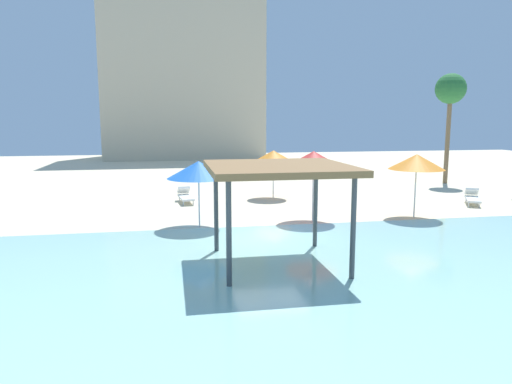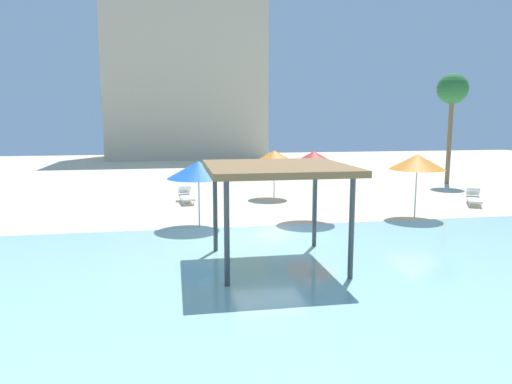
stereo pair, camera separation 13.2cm
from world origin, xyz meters
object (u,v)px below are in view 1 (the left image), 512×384
(beach_umbrella_red_4, at_px, (314,159))
(beach_umbrella_orange_5, at_px, (417,162))
(lounge_chair_1, at_px, (473,197))
(beach_umbrella_blue_0, at_px, (199,170))
(palm_tree_0, at_px, (451,92))
(shade_pavilion, at_px, (278,172))
(beach_umbrella_orange_2, at_px, (273,156))
(lounge_chair_0, at_px, (185,196))

(beach_umbrella_red_4, relative_size, beach_umbrella_orange_5, 1.06)
(lounge_chair_1, bearing_deg, beach_umbrella_blue_0, -50.01)
(beach_umbrella_orange_5, distance_m, palm_tree_0, 12.47)
(beach_umbrella_blue_0, relative_size, lounge_chair_1, 1.32)
(shade_pavilion, relative_size, beach_umbrella_orange_5, 1.46)
(beach_umbrella_orange_2, relative_size, lounge_chair_0, 1.28)
(beach_umbrella_orange_5, xyz_separation_m, palm_tree_0, (7.33, 9.47, 3.44))
(lounge_chair_0, bearing_deg, beach_umbrella_orange_2, 90.78)
(beach_umbrella_blue_0, distance_m, palm_tree_0, 19.41)
(shade_pavilion, bearing_deg, beach_umbrella_red_4, 63.68)
(shade_pavilion, distance_m, beach_umbrella_red_4, 6.18)
(lounge_chair_1, bearing_deg, shade_pavilion, -26.82)
(beach_umbrella_red_4, distance_m, palm_tree_0, 15.39)
(palm_tree_0, bearing_deg, lounge_chair_0, -166.36)
(beach_umbrella_blue_0, height_order, beach_umbrella_red_4, beach_umbrella_red_4)
(beach_umbrella_blue_0, relative_size, beach_umbrella_red_4, 0.90)
(shade_pavilion, bearing_deg, beach_umbrella_orange_5, 36.91)
(beach_umbrella_orange_5, xyz_separation_m, lounge_chair_1, (4.38, 2.35, -2.04))
(beach_umbrella_orange_2, bearing_deg, beach_umbrella_orange_5, -51.15)
(beach_umbrella_red_4, bearing_deg, shade_pavilion, -116.32)
(beach_umbrella_orange_5, distance_m, lounge_chair_1, 5.38)
(beach_umbrella_orange_2, height_order, palm_tree_0, palm_tree_0)
(lounge_chair_0, relative_size, palm_tree_0, 0.28)
(lounge_chair_0, height_order, lounge_chair_1, same)
(beach_umbrella_red_4, bearing_deg, palm_tree_0, 38.39)
(shade_pavilion, xyz_separation_m, lounge_chair_0, (-2.27, 10.80, -2.37))
(beach_umbrella_red_4, height_order, palm_tree_0, palm_tree_0)
(beach_umbrella_blue_0, height_order, palm_tree_0, palm_tree_0)
(beach_umbrella_blue_0, relative_size, lounge_chair_0, 1.31)
(beach_umbrella_orange_2, bearing_deg, shade_pavilion, -101.71)
(shade_pavilion, distance_m, palm_tree_0, 21.02)
(shade_pavilion, relative_size, beach_umbrella_blue_0, 1.53)
(beach_umbrella_orange_5, distance_m, lounge_chair_0, 11.08)
(beach_umbrella_orange_2, relative_size, beach_umbrella_orange_5, 0.93)
(lounge_chair_1, bearing_deg, beach_umbrella_red_4, -46.55)
(beach_umbrella_orange_5, height_order, palm_tree_0, palm_tree_0)
(shade_pavilion, height_order, lounge_chair_0, shade_pavilion)
(beach_umbrella_red_4, distance_m, lounge_chair_0, 7.59)
(beach_umbrella_orange_2, xyz_separation_m, palm_tree_0, (12.16, 3.48, 3.59))
(lounge_chair_0, xyz_separation_m, palm_tree_0, (16.79, 4.08, 5.48))
(beach_umbrella_orange_2, distance_m, lounge_chair_0, 5.04)
(beach_umbrella_orange_2, xyz_separation_m, beach_umbrella_red_4, (0.38, -5.86, 0.32))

